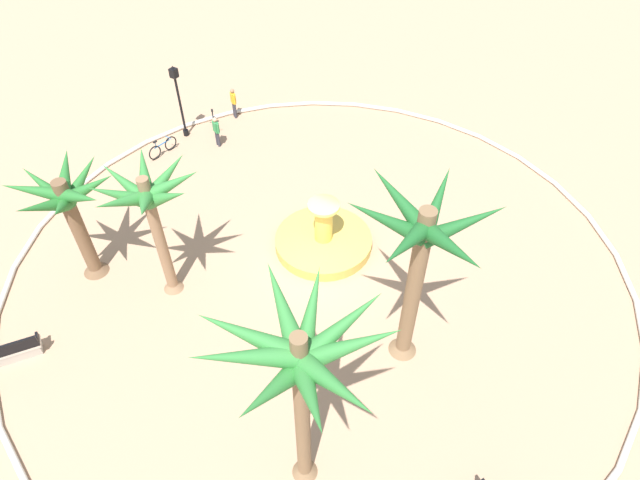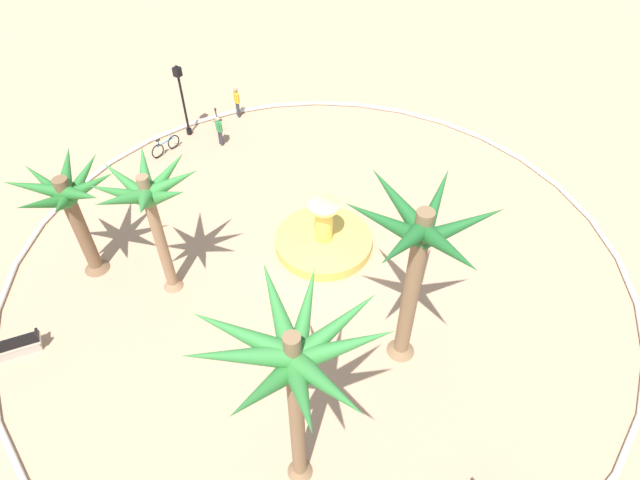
{
  "view_description": "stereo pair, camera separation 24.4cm",
  "coord_description": "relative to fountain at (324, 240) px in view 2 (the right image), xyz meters",
  "views": [
    {
      "loc": [
        12.31,
        7.79,
        15.81
      ],
      "look_at": [
        -0.28,
        -0.1,
        1.0
      ],
      "focal_mm": 30.29,
      "sensor_mm": 36.0,
      "label": 1
    },
    {
      "loc": [
        12.18,
        7.99,
        15.81
      ],
      "look_at": [
        -0.28,
        -0.1,
        1.0
      ],
      "focal_mm": 30.29,
      "sensor_mm": 36.0,
      "label": 2
    }
  ],
  "objects": [
    {
      "name": "bench_east",
      "position": [
        10.02,
        -5.96,
        0.03
      ],
      "size": [
        1.6,
        1.33,
        1.0
      ],
      "color": "beige",
      "rests_on": "ground"
    },
    {
      "name": "palm_tree_by_curb",
      "position": [
        4.95,
        -3.63,
        4.01
      ],
      "size": [
        3.68,
        3.58,
        5.54
      ],
      "color": "#8E6B4C",
      "rests_on": "ground"
    },
    {
      "name": "palm_tree_far_side",
      "position": [
        8.1,
        4.41,
        5.35
      ],
      "size": [
        4.33,
        4.53,
        6.98
      ],
      "color": "brown",
      "rests_on": "ground"
    },
    {
      "name": "bicycle_red_frame",
      "position": [
        -1.21,
        -10.03,
        0.07
      ],
      "size": [
        1.72,
        0.44,
        0.94
      ],
      "color": "black",
      "rests_on": "ground"
    },
    {
      "name": "fountain",
      "position": [
        0.0,
        0.0,
        0.0
      ],
      "size": [
        3.95,
        3.95,
        2.25
      ],
      "color": "gold",
      "rests_on": "ground"
    },
    {
      "name": "plaza_curb",
      "position": [
        0.93,
        0.35,
        -0.22
      ],
      "size": [
        24.15,
        24.15,
        0.2
      ],
      "primitive_type": "torus",
      "color": "silver",
      "rests_on": "ground"
    },
    {
      "name": "palm_tree_near_fountain",
      "position": [
        5.91,
        -6.81,
        3.15
      ],
      "size": [
        3.67,
        3.77,
        4.73
      ],
      "color": "brown",
      "rests_on": "ground"
    },
    {
      "name": "lamppost",
      "position": [
        -3.05,
        -10.22,
        1.93
      ],
      "size": [
        0.32,
        0.32,
        3.83
      ],
      "color": "black",
      "rests_on": "ground"
    },
    {
      "name": "bicycle_by_lamppost",
      "position": [
        -4.25,
        -9.32,
        0.07
      ],
      "size": [
        1.25,
        1.27,
        0.94
      ],
      "color": "black",
      "rests_on": "ground"
    },
    {
      "name": "person_cyclist_photo",
      "position": [
        -3.23,
        -8.22,
        0.58
      ],
      "size": [
        0.31,
        0.5,
        1.6
      ],
      "color": "#33333D",
      "rests_on": "ground"
    },
    {
      "name": "palm_tree_mid_plaza",
      "position": [
        2.84,
        4.91,
        4.57
      ],
      "size": [
        4.56,
        4.38,
        6.68
      ],
      "color": "brown",
      "rests_on": "ground"
    },
    {
      "name": "person_cyclist_helmet",
      "position": [
        -5.74,
        -9.15,
        0.61
      ],
      "size": [
        0.35,
        0.46,
        1.66
      ],
      "color": "#33333D",
      "rests_on": "ground"
    },
    {
      "name": "ground_plane",
      "position": [
        0.93,
        0.35,
        -0.32
      ],
      "size": [
        80.0,
        80.0,
        0.0
      ],
      "primitive_type": "plane",
      "color": "tan"
    }
  ]
}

